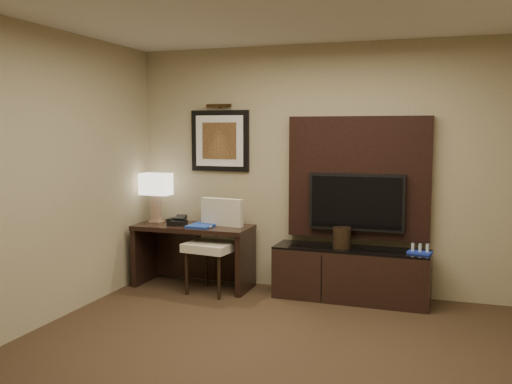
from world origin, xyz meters
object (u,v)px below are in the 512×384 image
at_px(desk_phone, 177,221).
at_px(ice_bucket, 342,238).
at_px(desk, 194,256).
at_px(tv, 357,202).
at_px(table_lamp, 156,199).
at_px(minibar_tray, 420,249).
at_px(credenza, 351,274).
at_px(desk_chair, 212,245).
at_px(water_bottle, 230,218).

bearing_deg(desk_phone, ice_bucket, -0.43).
bearing_deg(desk, ice_bucket, 1.14).
height_order(tv, table_lamp, tv).
relative_size(desk, desk_phone, 7.02).
bearing_deg(minibar_tray, table_lamp, 178.83).
distance_m(desk, ice_bucket, 1.70).
relative_size(credenza, tv, 1.60).
relative_size(tv, desk_phone, 5.33).
distance_m(table_lamp, minibar_tray, 2.99).
height_order(tv, desk_chair, tv).
relative_size(desk_phone, minibar_tray, 0.82).
distance_m(desk, desk_phone, 0.44).
xyz_separation_m(table_lamp, minibar_tray, (2.97, -0.06, -0.38)).
height_order(desk_chair, minibar_tray, desk_chair).
bearing_deg(desk_phone, desk, 5.60).
height_order(desk_phone, water_bottle, water_bottle).
height_order(desk, ice_bucket, ice_bucket).
distance_m(desk_chair, table_lamp, 0.94).
bearing_deg(tv, water_bottle, -175.01).
relative_size(credenza, minibar_tray, 6.98).
distance_m(tv, water_bottle, 1.40).
bearing_deg(tv, credenza, -99.40).
relative_size(desk, table_lamp, 2.48).
xyz_separation_m(table_lamp, water_bottle, (0.93, -0.00, -0.17)).
xyz_separation_m(water_bottle, minibar_tray, (2.04, -0.06, -0.21)).
relative_size(desk_phone, ice_bucket, 0.88).
bearing_deg(ice_bucket, desk_phone, -177.85).
bearing_deg(desk_phone, table_lamp, 159.83).
distance_m(desk, table_lamp, 0.80).
bearing_deg(desk, minibar_tray, -0.02).
bearing_deg(tv, minibar_tray, -14.85).
relative_size(desk, tv, 1.32).
xyz_separation_m(desk, desk_phone, (-0.19, -0.03, 0.40)).
relative_size(desk, credenza, 0.82).
height_order(desk_phone, minibar_tray, desk_phone).
bearing_deg(water_bottle, table_lamp, 179.72).
height_order(desk_chair, water_bottle, desk_chair).
bearing_deg(water_bottle, desk_phone, -170.99).
relative_size(desk, minibar_tray, 5.74).
relative_size(desk_chair, ice_bucket, 4.92).
relative_size(ice_bucket, minibar_tray, 0.93).
height_order(desk, desk_phone, desk_phone).
bearing_deg(desk_chair, minibar_tray, 12.17).
distance_m(water_bottle, ice_bucket, 1.26).
bearing_deg(tv, desk, -173.97).
xyz_separation_m(desk_chair, desk_phone, (-0.48, 0.12, 0.23)).
xyz_separation_m(tv, table_lamp, (-2.30, -0.12, -0.05)).
distance_m(desk, credenza, 1.78).
xyz_separation_m(desk, table_lamp, (-0.50, 0.07, 0.62)).
height_order(desk_phone, ice_bucket, desk_phone).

